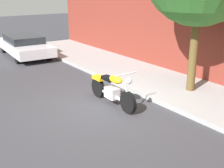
# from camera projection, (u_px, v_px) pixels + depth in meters

# --- Properties ---
(ground_plane) EXTENTS (60.00, 60.00, 0.00)m
(ground_plane) POSITION_uv_depth(u_px,v_px,m) (103.00, 105.00, 8.42)
(ground_plane) COLOR #38383D
(sidewalk) EXTENTS (20.12, 2.72, 0.14)m
(sidewalk) POSITION_uv_depth(u_px,v_px,m) (169.00, 86.00, 9.89)
(sidewalk) COLOR #9A9A9A
(sidewalk) RESTS_ON ground
(motorcycle) EXTENTS (2.15, 0.70, 1.11)m
(motorcycle) POSITION_uv_depth(u_px,v_px,m) (112.00, 90.00, 8.37)
(motorcycle) COLOR black
(motorcycle) RESTS_ON ground
(parked_car_white) EXTENTS (4.46, 1.94, 1.03)m
(parked_car_white) POSITION_uv_depth(u_px,v_px,m) (24.00, 45.00, 14.44)
(parked_car_white) COLOR black
(parked_car_white) RESTS_ON ground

